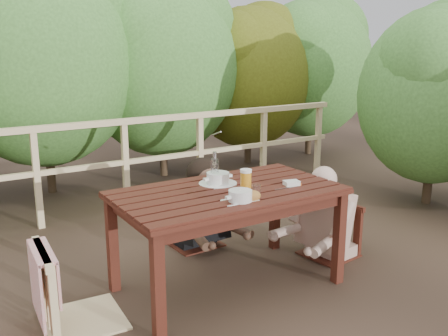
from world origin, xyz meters
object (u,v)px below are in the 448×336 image
soup_far (218,179)px  beer_glass (246,180)px  woman (192,177)px  bottle (215,169)px  chair_left (79,247)px  chair_right (331,209)px  butter_tub (291,184)px  soup_near (240,197)px  tumbler (257,190)px  diner_right (335,180)px  chair_far (194,199)px  bread_roll (252,196)px  table (228,240)px

soup_far → beer_glass: size_ratio=1.79×
woman → bottle: 0.73m
chair_left → beer_glass: 1.22m
chair_right → butter_tub: bearing=-80.3°
chair_right → soup_near: (-1.11, -0.29, 0.37)m
beer_glass → bottle: bearing=114.3°
tumbler → soup_far: bearing=106.4°
diner_right → tumbler: bearing=94.5°
chair_far → woman: bearing=86.9°
chair_right → beer_glass: (-0.92, -0.08, 0.40)m
soup_far → tumbler: soup_far is taller
soup_near → butter_tub: size_ratio=2.35×
beer_glass → butter_tub: size_ratio=1.41×
tumbler → beer_glass: bearing=98.2°
bottle → butter_tub: 0.58m
soup_far → butter_tub: 0.55m
chair_right → woman: (-0.86, 0.84, 0.21)m
soup_far → chair_far: bearing=77.2°
chair_left → bottle: (1.06, 0.10, 0.35)m
soup_near → butter_tub: bearing=12.1°
bottle → butter_tub: bearing=-37.3°
butter_tub → beer_glass: bearing=177.0°
tumbler → butter_tub: bearing=2.7°
soup_near → bottle: size_ratio=1.04×
chair_right → bread_roll: chair_right is taller
soup_near → table: bearing=74.6°
woman → bread_roll: bearing=78.9°
bread_roll → butter_tub: 0.46m
bread_roll → bottle: (-0.01, 0.47, 0.09)m
bread_roll → beer_glass: bearing=66.0°
table → chair_right: size_ratio=1.92×
woman → soup_far: (-0.15, -0.68, 0.16)m
soup_far → beer_glass: beer_glass is taller
diner_right → beer_glass: (-0.95, -0.08, 0.16)m
chair_right → bottle: bearing=-106.3°
bottle → soup_far: bearing=-15.0°
chair_right → soup_near: 1.21m
woman → butter_tub: 1.06m
chair_left → soup_near: (0.98, -0.36, 0.27)m
bread_roll → butter_tub: bearing=15.5°
chair_right → chair_left: bearing=-98.9°
bread_roll → chair_left: bearing=161.2°
chair_right → bottle: (-1.03, 0.17, 0.45)m
woman → diner_right: bearing=133.6°
chair_left → tumbler: chair_left is taller
chair_far → soup_far: size_ratio=2.98×
soup_far → bottle: 0.08m
beer_glass → chair_right: bearing=4.8°
butter_tub → chair_left: bearing=-176.2°
soup_near → soup_far: (0.10, 0.45, 0.00)m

